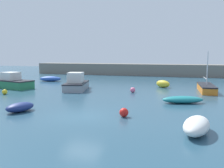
% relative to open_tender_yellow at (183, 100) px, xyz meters
% --- Properties ---
extents(ground_plane, '(120.00, 120.00, 0.20)m').
position_rel_open_tender_yellow_xyz_m(ground_plane, '(-6.23, -6.39, -0.39)').
color(ground_plane, '#284C60').
extents(harbor_breakwater, '(47.11, 3.96, 2.18)m').
position_rel_open_tender_yellow_xyz_m(harbor_breakwater, '(-6.23, 26.95, 0.80)').
color(harbor_breakwater, slate).
rests_on(harbor_breakwater, ground_plane).
extents(open_tender_yellow, '(3.57, 2.14, 0.58)m').
position_rel_open_tender_yellow_xyz_m(open_tender_yellow, '(0.00, 0.00, 0.00)').
color(open_tender_yellow, teal).
rests_on(open_tender_yellow, ground_plane).
extents(motorboat_with_cabin, '(5.51, 3.47, 1.90)m').
position_rel_open_tender_yellow_xyz_m(motorboat_with_cabin, '(-19.67, 3.77, 0.41)').
color(motorboat_with_cabin, '#287A4C').
rests_on(motorboat_with_cabin, ground_plane).
extents(dinghy_near_pier, '(1.74, 2.40, 0.65)m').
position_rel_open_tender_yellow_xyz_m(dinghy_near_pier, '(-10.89, -6.52, 0.03)').
color(dinghy_near_pier, navy).
rests_on(dinghy_near_pier, ground_plane).
extents(rowboat_blue_near, '(1.72, 3.05, 0.86)m').
position_rel_open_tender_yellow_xyz_m(rowboat_blue_near, '(0.81, -8.17, 0.14)').
color(rowboat_blue_near, white).
rests_on(rowboat_blue_near, ground_plane).
extents(sailboat_short_mast, '(1.80, 5.58, 4.32)m').
position_rel_open_tender_yellow_xyz_m(sailboat_short_mast, '(2.34, 7.42, 0.12)').
color(sailboat_short_mast, orange).
rests_on(sailboat_short_mast, ground_plane).
extents(cabin_cruiser_white, '(3.27, 5.29, 2.01)m').
position_rel_open_tender_yellow_xyz_m(cabin_cruiser_white, '(-11.71, 4.56, 0.42)').
color(cabin_cruiser_white, gray).
rests_on(cabin_cruiser_white, ground_plane).
extents(rowboat_white_midwater, '(3.40, 1.85, 0.76)m').
position_rel_open_tender_yellow_xyz_m(rowboat_white_midwater, '(-19.35, 11.87, 0.09)').
color(rowboat_white_midwater, '#2D56B7').
rests_on(rowboat_white_midwater, ground_plane).
extents(fishing_dinghy_green, '(2.13, 1.90, 0.89)m').
position_rel_open_tender_yellow_xyz_m(fishing_dinghy_green, '(-2.49, 9.53, 0.15)').
color(fishing_dinghy_green, yellow).
rests_on(fishing_dinghy_green, ground_plane).
extents(mooring_buoy_red, '(0.59, 0.59, 0.59)m').
position_rel_open_tender_yellow_xyz_m(mooring_buoy_red, '(-3.53, -5.88, 0.00)').
color(mooring_buoy_red, red).
rests_on(mooring_buoy_red, ground_plane).
extents(mooring_buoy_pink, '(0.55, 0.55, 0.55)m').
position_rel_open_tender_yellow_xyz_m(mooring_buoy_pink, '(-5.16, 4.45, -0.02)').
color(mooring_buoy_pink, '#EA668C').
rests_on(mooring_buoy_pink, ground_plane).
extents(mooring_buoy_yellow, '(0.51, 0.51, 0.51)m').
position_rel_open_tender_yellow_xyz_m(mooring_buoy_yellow, '(-17.25, -0.48, -0.04)').
color(mooring_buoy_yellow, yellow).
rests_on(mooring_buoy_yellow, ground_plane).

